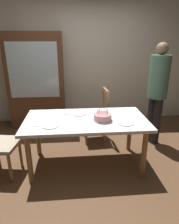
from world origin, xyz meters
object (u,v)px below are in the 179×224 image
(birthday_cake, at_px, (102,117))
(person_guest, at_px, (158,89))
(plate_far_side, at_px, (79,114))
(china_cabinet, at_px, (37,81))
(dining_table, at_px, (86,125))
(plate_near_guest, at_px, (125,123))
(chair_spindle_back, at_px, (96,116))
(plate_near_celebrant, at_px, (51,126))

(birthday_cake, relative_size, person_guest, 0.16)
(plate_far_side, xyz_separation_m, china_cabinet, (-0.82, 1.36, 0.22))
(dining_table, xyz_separation_m, plate_far_side, (-0.08, 0.20, 0.09))
(birthday_cake, xyz_separation_m, person_guest, (1.02, 0.67, 0.21))
(plate_far_side, height_order, plate_near_guest, same)
(dining_table, distance_m, chair_spindle_back, 0.82)
(birthday_cake, xyz_separation_m, plate_far_side, (-0.30, 0.27, -0.04))
(dining_table, bearing_deg, chair_spindle_back, 73.02)
(dining_table, relative_size, plate_near_celebrant, 7.64)
(chair_spindle_back, bearing_deg, plate_near_guest, -74.20)
(plate_far_side, bearing_deg, dining_table, -66.99)
(plate_near_celebrant, distance_m, plate_near_guest, 0.97)
(plate_near_celebrant, xyz_separation_m, chair_spindle_back, (0.70, 0.96, -0.27))
(birthday_cake, bearing_deg, chair_spindle_back, 89.02)
(plate_near_guest, height_order, chair_spindle_back, chair_spindle_back)
(plate_near_celebrant, height_order, plate_near_guest, same)
(dining_table, distance_m, person_guest, 1.42)
(plate_near_guest, bearing_deg, person_guest, 46.83)
(person_guest, bearing_deg, china_cabinet, 155.70)
(dining_table, bearing_deg, birthday_cake, -19.33)
(plate_near_guest, xyz_separation_m, china_cabinet, (-1.41, 1.76, 0.22))
(plate_near_guest, relative_size, chair_spindle_back, 0.23)
(chair_spindle_back, relative_size, china_cabinet, 0.50)
(dining_table, height_order, plate_far_side, plate_far_side)
(plate_near_guest, xyz_separation_m, person_guest, (0.74, 0.79, 0.25))
(birthday_cake, relative_size, plate_near_guest, 1.27)
(birthday_cake, height_order, china_cabinet, china_cabinet)
(plate_near_guest, distance_m, china_cabinet, 2.26)
(birthday_cake, relative_size, chair_spindle_back, 0.29)
(plate_near_celebrant, height_order, person_guest, person_guest)
(person_guest, relative_size, china_cabinet, 0.90)
(plate_far_side, bearing_deg, plate_near_guest, -33.93)
(plate_near_celebrant, distance_m, person_guest, 1.89)
(china_cabinet, bearing_deg, chair_spindle_back, -34.99)
(chair_spindle_back, bearing_deg, plate_near_celebrant, -125.91)
(plate_near_guest, height_order, china_cabinet, china_cabinet)
(birthday_cake, relative_size, plate_far_side, 1.27)
(plate_far_side, relative_size, china_cabinet, 0.12)
(birthday_cake, bearing_deg, plate_far_side, 137.78)
(plate_near_celebrant, bearing_deg, person_guest, 24.77)
(plate_near_guest, height_order, person_guest, person_guest)
(person_guest, distance_m, china_cabinet, 2.35)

